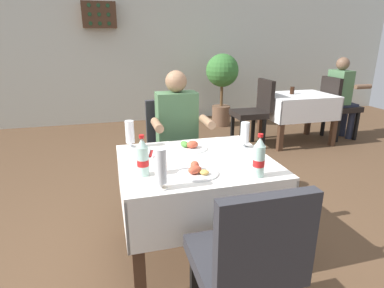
% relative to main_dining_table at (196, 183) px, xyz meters
% --- Properties ---
extents(ground_plane, '(11.00, 11.00, 0.00)m').
position_rel_main_dining_table_xyz_m(ground_plane, '(-0.03, 0.08, -0.56)').
color(ground_plane, brown).
extents(back_wall, '(11.00, 0.12, 3.18)m').
position_rel_main_dining_table_xyz_m(back_wall, '(-0.03, 4.19, 1.03)').
color(back_wall, silver).
rests_on(back_wall, ground).
extents(main_dining_table, '(1.03, 0.90, 0.73)m').
position_rel_main_dining_table_xyz_m(main_dining_table, '(0.00, 0.00, 0.00)').
color(main_dining_table, white).
rests_on(main_dining_table, ground).
extents(chair_far_diner_seat, '(0.44, 0.50, 0.97)m').
position_rel_main_dining_table_xyz_m(chair_far_diner_seat, '(0.00, 0.84, -0.01)').
color(chair_far_diner_seat, '#2D2D33').
rests_on(chair_far_diner_seat, ground).
extents(chair_near_camera_side, '(0.44, 0.50, 0.97)m').
position_rel_main_dining_table_xyz_m(chair_near_camera_side, '(-0.00, -0.84, -0.01)').
color(chair_near_camera_side, '#2D2D33').
rests_on(chair_near_camera_side, ground).
extents(seated_diner_far, '(0.50, 0.46, 1.26)m').
position_rel_main_dining_table_xyz_m(seated_diner_far, '(0.04, 0.73, 0.15)').
color(seated_diner_far, '#282D42').
rests_on(seated_diner_far, ground).
extents(plate_near_camera, '(0.25, 0.25, 0.07)m').
position_rel_main_dining_table_xyz_m(plate_near_camera, '(-0.06, -0.24, 0.19)').
color(plate_near_camera, white).
rests_on(plate_near_camera, main_dining_table).
extents(plate_far_diner, '(0.24, 0.24, 0.07)m').
position_rel_main_dining_table_xyz_m(plate_far_diner, '(0.02, 0.22, 0.19)').
color(plate_far_diner, white).
rests_on(plate_far_diner, main_dining_table).
extents(beer_glass_left, '(0.07, 0.07, 0.20)m').
position_rel_main_dining_table_xyz_m(beer_glass_left, '(0.42, 0.15, 0.28)').
color(beer_glass_left, white).
rests_on(beer_glass_left, main_dining_table).
extents(beer_glass_middle, '(0.07, 0.07, 0.21)m').
position_rel_main_dining_table_xyz_m(beer_glass_middle, '(-0.41, 0.38, 0.28)').
color(beer_glass_middle, white).
rests_on(beer_glass_middle, main_dining_table).
extents(beer_glass_right, '(0.07, 0.07, 0.23)m').
position_rel_main_dining_table_xyz_m(beer_glass_right, '(-0.30, -0.37, 0.29)').
color(beer_glass_right, white).
rests_on(beer_glass_right, main_dining_table).
extents(cola_bottle_primary, '(0.07, 0.07, 0.25)m').
position_rel_main_dining_table_xyz_m(cola_bottle_primary, '(-0.38, -0.16, 0.28)').
color(cola_bottle_primary, silver).
rests_on(cola_bottle_primary, main_dining_table).
extents(cola_bottle_secondary, '(0.07, 0.07, 0.26)m').
position_rel_main_dining_table_xyz_m(cola_bottle_secondary, '(0.28, -0.36, 0.29)').
color(cola_bottle_secondary, silver).
rests_on(cola_bottle_secondary, main_dining_table).
extents(napkin_cutlery_set, '(0.20, 0.20, 0.01)m').
position_rel_main_dining_table_xyz_m(napkin_cutlery_set, '(-0.28, 0.19, 0.18)').
color(napkin_cutlery_set, maroon).
rests_on(napkin_cutlery_set, main_dining_table).
extents(background_dining_table, '(0.99, 0.74, 0.73)m').
position_rel_main_dining_table_xyz_m(background_dining_table, '(2.20, 2.15, -0.01)').
color(background_dining_table, white).
rests_on(background_dining_table, ground).
extents(background_chair_left, '(0.50, 0.44, 0.97)m').
position_rel_main_dining_table_xyz_m(background_chair_left, '(1.49, 2.15, -0.01)').
color(background_chair_left, black).
rests_on(background_chair_left, ground).
extents(background_chair_right, '(0.50, 0.44, 0.97)m').
position_rel_main_dining_table_xyz_m(background_chair_right, '(2.90, 2.15, -0.01)').
color(background_chair_right, black).
rests_on(background_chair_right, ground).
extents(background_patron, '(0.46, 0.50, 1.26)m').
position_rel_main_dining_table_xyz_m(background_patron, '(2.95, 2.15, 0.15)').
color(background_patron, '#282D42').
rests_on(background_patron, ground).
extents(background_table_tumbler, '(0.06, 0.06, 0.11)m').
position_rel_main_dining_table_xyz_m(background_table_tumbler, '(2.12, 2.21, 0.23)').
color(background_table_tumbler, black).
rests_on(background_table_tumbler, background_dining_table).
extents(potted_plant_corner, '(0.57, 0.57, 1.28)m').
position_rel_main_dining_table_xyz_m(potted_plant_corner, '(1.44, 3.39, 0.29)').
color(potted_plant_corner, brown).
rests_on(potted_plant_corner, ground).
extents(wall_bottle_rack, '(0.56, 0.21, 0.42)m').
position_rel_main_dining_table_xyz_m(wall_bottle_rack, '(-0.56, 4.03, 1.34)').
color(wall_bottle_rack, '#472D1E').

